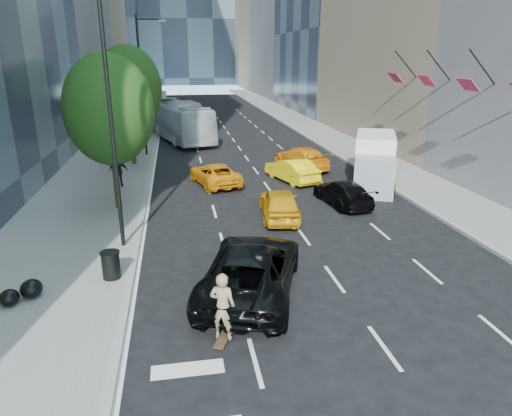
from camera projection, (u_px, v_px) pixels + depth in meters
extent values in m
plane|color=black|center=(307.00, 281.00, 15.74)|extent=(160.00, 160.00, 0.00)
cube|color=slate|center=(124.00, 139.00, 42.26)|extent=(6.00, 120.00, 0.15)
cube|color=slate|center=(320.00, 133.00, 45.36)|extent=(4.00, 120.00, 0.15)
cylinder|color=black|center=(111.00, 120.00, 16.77)|extent=(0.16, 0.16, 10.00)
cylinder|color=black|center=(142.00, 88.00, 33.58)|extent=(0.16, 0.16, 10.00)
cylinder|color=black|center=(149.00, 19.00, 32.23)|extent=(1.80, 0.12, 0.12)
cube|color=#99998C|center=(162.00, 21.00, 32.41)|extent=(0.50, 0.22, 0.15)
cylinder|color=#302512|center=(116.00, 177.00, 22.42)|extent=(0.30, 0.30, 3.15)
ellipsoid|color=#0E340F|center=(109.00, 110.00, 21.38)|extent=(4.20, 4.20, 5.25)
cylinder|color=#302512|center=(132.00, 140.00, 31.72)|extent=(0.30, 0.30, 3.38)
ellipsoid|color=#0E340F|center=(128.00, 88.00, 30.61)|extent=(4.50, 4.50, 5.62)
cylinder|color=#302512|center=(143.00, 119.00, 43.93)|extent=(0.30, 0.30, 2.93)
ellipsoid|color=#0E340F|center=(141.00, 86.00, 42.97)|extent=(3.90, 3.90, 4.88)
cylinder|color=black|center=(154.00, 99.00, 51.17)|extent=(0.14, 0.14, 5.20)
imported|color=black|center=(153.00, 84.00, 50.66)|extent=(2.48, 0.53, 1.00)
cylinder|color=black|center=(482.00, 67.00, 22.85)|extent=(1.75, 0.08, 1.75)
cube|color=#AD284C|center=(468.00, 85.00, 23.02)|extent=(0.64, 1.30, 0.64)
cylinder|color=black|center=(439.00, 65.00, 26.59)|extent=(1.75, 0.08, 1.75)
cube|color=#AD284C|center=(427.00, 81.00, 26.75)|extent=(0.64, 1.30, 0.64)
cylinder|color=black|center=(406.00, 64.00, 30.32)|extent=(1.75, 0.08, 1.75)
cube|color=#AD284C|center=(395.00, 77.00, 30.49)|extent=(0.64, 1.30, 0.64)
imported|color=#897E55|center=(223.00, 311.00, 12.11)|extent=(0.83, 0.70, 1.92)
imported|color=black|center=(251.00, 269.00, 14.77)|extent=(4.58, 6.60, 1.68)
imported|color=black|center=(343.00, 192.00, 23.69)|extent=(2.31, 4.56, 1.27)
imported|color=orange|center=(280.00, 203.00, 21.66)|extent=(2.19, 4.42, 1.45)
imported|color=yellow|center=(292.00, 170.00, 28.09)|extent=(2.75, 4.54, 1.41)
imported|color=orange|center=(215.00, 174.00, 27.35)|extent=(3.18, 5.01, 1.29)
imported|color=orange|center=(301.00, 158.00, 31.24)|extent=(3.28, 5.43, 1.47)
imported|color=silver|center=(179.00, 120.00, 41.74)|extent=(6.11, 12.90, 3.50)
cube|color=white|center=(375.00, 154.00, 27.66)|extent=(3.73, 4.78, 2.49)
cube|color=gray|center=(374.00, 177.00, 24.98)|extent=(2.68, 2.54, 2.12)
cylinder|color=black|center=(355.00, 188.00, 25.04)|extent=(0.66, 0.98, 0.92)
cylinder|color=black|center=(391.00, 191.00, 24.61)|extent=(0.66, 0.98, 0.92)
cylinder|color=black|center=(357.00, 168.00, 29.64)|extent=(0.66, 0.98, 0.92)
cylinder|color=black|center=(388.00, 169.00, 29.21)|extent=(0.66, 0.98, 0.92)
imported|color=black|center=(118.00, 171.00, 26.31)|extent=(1.09, 0.47, 1.85)
cylinder|color=black|center=(111.00, 265.00, 15.52)|extent=(0.61, 0.61, 0.92)
ellipsoid|color=black|center=(31.00, 289.00, 14.34)|extent=(0.68, 0.75, 0.58)
ellipsoid|color=black|center=(9.00, 298.00, 13.86)|extent=(0.59, 0.65, 0.50)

